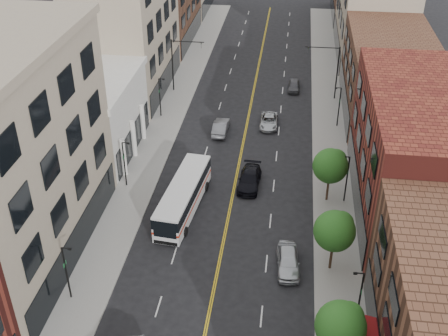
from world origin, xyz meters
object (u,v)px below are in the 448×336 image
at_px(car_parked_far, 288,261).
at_px(car_lane_behind, 221,127).
at_px(city_bus, 183,195).
at_px(car_lane_c, 294,86).
at_px(car_lane_a, 249,179).
at_px(car_lane_b, 269,121).

bearing_deg(car_parked_far, car_lane_behind, 106.28).
xyz_separation_m(city_bus, car_parked_far, (10.18, -7.06, -0.90)).
height_order(car_parked_far, car_lane_c, car_parked_far).
bearing_deg(car_lane_c, car_parked_far, -88.84).
xyz_separation_m(car_lane_a, car_lane_b, (1.20, 13.45, -0.11)).
relative_size(city_bus, car_lane_b, 2.48).
height_order(city_bus, car_lane_b, city_bus).
height_order(car_lane_b, car_lane_c, car_lane_c).
distance_m(car_lane_behind, car_lane_c, 16.00).
bearing_deg(car_lane_b, car_parked_far, -83.74).
bearing_deg(car_lane_c, car_lane_a, -98.55).
distance_m(car_parked_far, car_lane_a, 12.81).
bearing_deg(car_lane_behind, city_bus, 85.54).
relative_size(car_lane_a, car_lane_c, 1.33).
height_order(car_parked_far, car_lane_a, car_parked_far).
bearing_deg(car_lane_a, car_lane_behind, 114.35).
height_order(car_parked_far, car_lane_behind, car_parked_far).
height_order(car_lane_behind, car_lane_a, car_lane_behind).
xyz_separation_m(car_lane_behind, car_lane_a, (4.43, -10.97, -0.01)).
bearing_deg(car_lane_c, car_lane_b, -103.43).
bearing_deg(car_lane_behind, car_lane_a, 112.72).
bearing_deg(car_lane_a, car_parked_far, -68.00).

